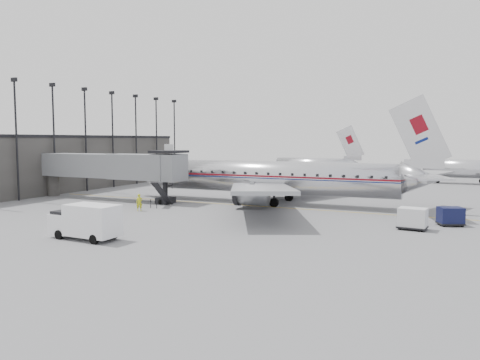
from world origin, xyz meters
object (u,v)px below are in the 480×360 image
at_px(service_van, 85,221).
at_px(ramp_worker, 139,202).
at_px(baggage_cart_white, 413,218).
at_px(baggage_cart_navy, 450,216).
at_px(airliner, 272,177).

relative_size(service_van, ramp_worker, 3.22).
distance_m(service_van, baggage_cart_white, 26.91).
bearing_deg(baggage_cart_navy, baggage_cart_white, -154.78).
height_order(baggage_cart_navy, ramp_worker, ramp_worker).
xyz_separation_m(service_van, baggage_cart_white, (22.58, 14.64, -0.44)).
bearing_deg(baggage_cart_white, ramp_worker, -171.29).
height_order(airliner, ramp_worker, airliner).
distance_m(service_van, ramp_worker, 14.29).
relative_size(baggage_cart_navy, ramp_worker, 1.40).
height_order(baggage_cart_navy, baggage_cart_white, baggage_cart_white).
xyz_separation_m(airliner, ramp_worker, (-10.74, -11.63, -2.21)).
distance_m(service_van, baggage_cart_navy, 31.21).
bearing_deg(airliner, baggage_cart_navy, -20.27).
distance_m(airliner, ramp_worker, 15.98).
xyz_separation_m(airliner, baggage_cart_white, (16.82, -10.37, -2.14)).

